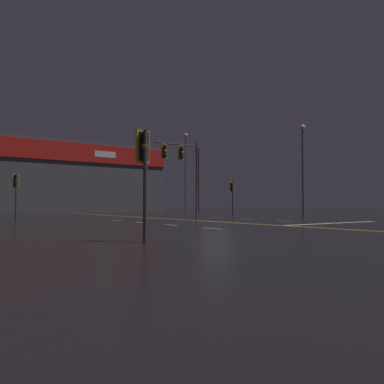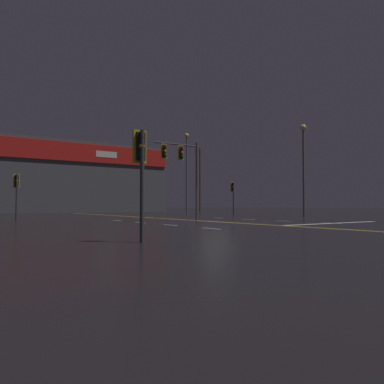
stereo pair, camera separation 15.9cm
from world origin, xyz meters
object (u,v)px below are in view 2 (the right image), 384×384
Objects in this scene: traffic_signal_corner_southwest at (141,159)px; streetlight_median_approach at (187,163)px; traffic_signal_median at (180,160)px; traffic_signal_corner_northeast at (233,191)px; traffic_signal_corner_northwest at (17,186)px; streetlight_near_left at (303,157)px.

streetlight_median_approach is (20.75, 28.81, 3.94)m from traffic_signal_corner_southwest.
traffic_signal_median is 1.57× the size of traffic_signal_corner_northeast.
traffic_signal_corner_northeast is 0.34× the size of streetlight_median_approach.
streetlight_median_approach is (12.14, 17.54, 2.27)m from traffic_signal_median.
traffic_signal_corner_southwest is 0.96× the size of traffic_signal_corner_northeast.
traffic_signal_median is at bearing -124.70° from streetlight_median_approach.
traffic_signal_corner_northwest is 20.36m from traffic_signal_corner_northeast.
traffic_signal_corner_northwest is 24.23m from streetlight_near_left.
traffic_signal_median is at bearing -43.02° from traffic_signal_corner_northwest.
streetlight_near_left reaches higher than traffic_signal_corner_northwest.
traffic_signal_median reaches higher than traffic_signal_corner_northwest.
traffic_signal_corner_northeast is 10.19m from streetlight_median_approach.
streetlight_near_left is (22.82, 12.51, 3.08)m from traffic_signal_corner_southwest.
traffic_signal_median is 0.64× the size of streetlight_near_left.
traffic_signal_median is 1.63× the size of traffic_signal_corner_southwest.
streetlight_near_left is 16.45m from streetlight_median_approach.
streetlight_near_left is (23.00, -6.97, 3.06)m from traffic_signal_corner_northwest.
traffic_signal_median is 14.33m from streetlight_near_left.
traffic_signal_corner_southwest is 0.99× the size of traffic_signal_corner_northwest.
streetlight_near_left reaches higher than traffic_signal_median.
traffic_signal_corner_southwest is at bearing -125.76° from streetlight_median_approach.
traffic_signal_corner_northwest is 0.97× the size of traffic_signal_corner_northeast.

